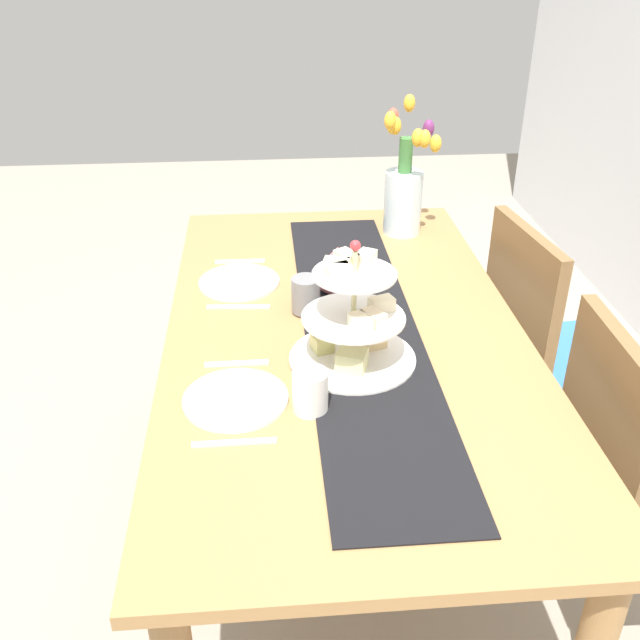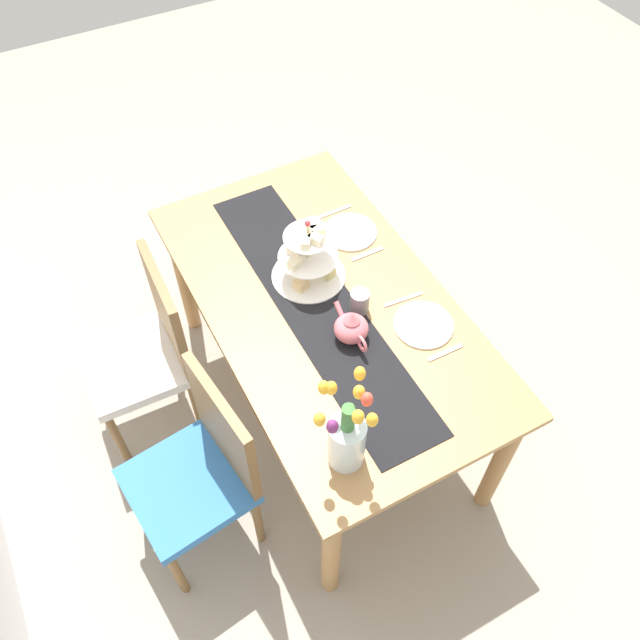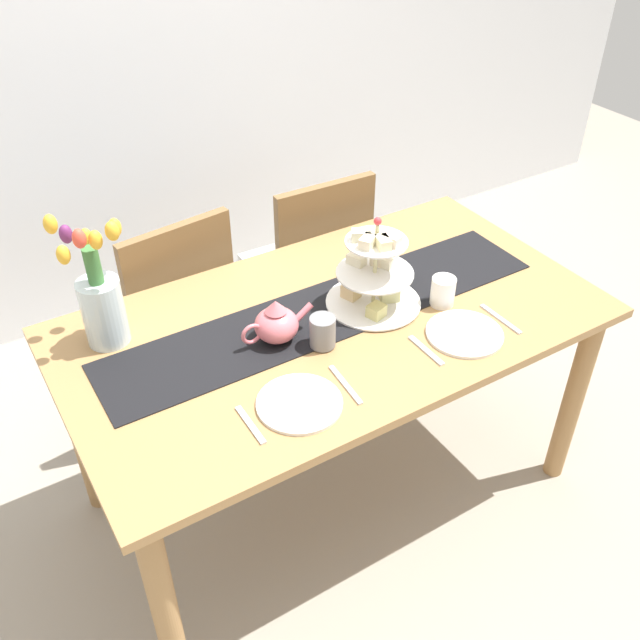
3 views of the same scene
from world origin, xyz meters
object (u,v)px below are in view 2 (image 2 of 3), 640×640
Objects in this scene: fork_left at (445,353)px; chair_right at (148,348)px; knife_left at (403,299)px; mug_white_text at (312,231)px; knife_right at (334,212)px; chair_left at (202,468)px; teapot at (351,328)px; dining_table at (326,319)px; tulip_vase at (347,435)px; dinner_plate_left at (423,325)px; tiered_cake_stand at (308,259)px; dinner_plate_right at (350,232)px; mug_grey at (359,301)px; fork_right at (367,254)px.

chair_right is at bearing 51.72° from fork_left.
mug_white_text is (0.47, 0.16, 0.04)m from knife_left.
knife_right is (0.11, -0.95, 0.28)m from chair_right.
chair_left is 6.07× the size of fork_left.
teapot is at bearing 50.24° from fork_left.
dining_table is at bearing 161.24° from mug_white_text.
knife_right is (1.05, -0.53, -0.15)m from tulip_vase.
chair_left is 0.99m from dinner_plate_left.
tiered_cake_stand is 1.32× the size of dinner_plate_right.
dining_table is at bearing -66.65° from chair_left.
fork_left is 0.88× the size of knife_left.
teapot is (-0.52, -0.68, 0.33)m from chair_right.
dinner_plate_left is at bearing -122.49° from chair_right.
mug_grey is (0.18, 0.18, 0.05)m from dinner_plate_left.
fork_right is at bearing -139.74° from mug_white_text.
chair_left is at bearing 127.33° from knife_right.
fork_left is at bearing -129.76° from teapot.
chair_right reaches higher than dinner_plate_right.
fork_right is at bearing -38.58° from teapot.
fork_right is at bearing 0.00° from fork_left.
mug_grey reaches higher than knife_right.
chair_left reaches higher than dinner_plate_right.
fork_left is 0.71m from dinner_plate_right.
tiered_cake_stand reaches higher than dinner_plate_right.
chair_left is 3.96× the size of dinner_plate_left.
mug_grey is (0.20, -0.77, 0.32)m from chair_left.
tiered_cake_stand reaches higher than teapot.
knife_right is 1.79× the size of mug_white_text.
mug_grey is (-0.25, -0.09, -0.05)m from tiered_cake_stand.
teapot is 2.51× the size of mug_white_text.
dinner_plate_right is (0.91, -0.53, -0.15)m from tulip_vase.
chair_right reaches higher than fork_right.
dinner_plate_right is 0.43m from mug_grey.
dinner_plate_left is 2.42× the size of mug_grey.
knife_right is (0.73, -0.95, 0.28)m from chair_left.
tulip_vase reaches higher than fork_right.
knife_left is 0.42m from dinner_plate_right.
fork_left is 0.88× the size of knife_right.
dining_table is at bearing 44.18° from dinner_plate_left.
teapot is 0.36m from fork_left.
chair_right is 0.85m from mug_white_text.
dinner_plate_left is 0.57m from dinner_plate_right.
fork_left is (-0.58, -0.27, -0.10)m from tiered_cake_stand.
mug_white_text is (0.76, 0.16, 0.04)m from fork_left.
knife_left is at bearing -76.99° from teapot.
dinner_plate_right is at bearing 180.00° from knife_right.
mug_grey reaches higher than fork_right.
knife_right is at bearing -83.57° from chair_right.
fork_left is at bearing -70.10° from tulip_vase.
fork_left is 0.86m from knife_right.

